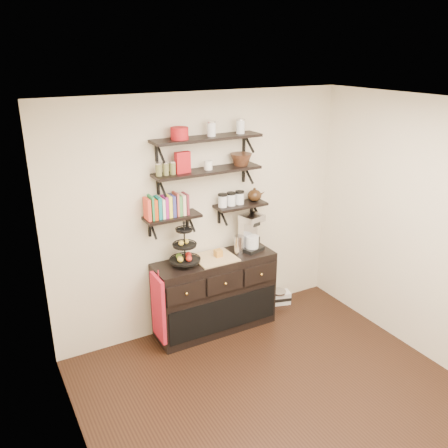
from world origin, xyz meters
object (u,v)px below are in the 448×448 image
(sideboard, at_px, (215,294))
(coffee_maker, at_px, (250,233))
(fruit_stand, at_px, (185,251))
(radio, at_px, (278,297))

(sideboard, xyz_separation_m, coffee_maker, (0.48, 0.03, 0.66))
(fruit_stand, bearing_deg, coffee_maker, 1.79)
(sideboard, bearing_deg, coffee_maker, 3.52)
(sideboard, bearing_deg, radio, 6.34)
(fruit_stand, distance_m, coffee_maker, 0.84)
(fruit_stand, relative_size, coffee_maker, 1.11)
(sideboard, xyz_separation_m, radio, (0.98, 0.11, -0.36))
(sideboard, relative_size, fruit_stand, 2.89)
(sideboard, height_order, radio, sideboard)
(sideboard, bearing_deg, fruit_stand, 179.46)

